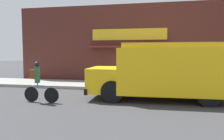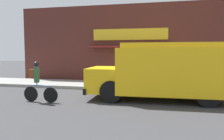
{
  "view_description": "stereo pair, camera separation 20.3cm",
  "coord_description": "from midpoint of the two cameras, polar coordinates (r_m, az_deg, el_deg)",
  "views": [
    {
      "loc": [
        0.73,
        -10.92,
        1.99
      ],
      "look_at": [
        -1.48,
        -0.2,
        1.1
      ],
      "focal_mm": 35.0,
      "sensor_mm": 36.0,
      "label": 1
    },
    {
      "loc": [
        0.93,
        -10.88,
        1.99
      ],
      "look_at": [
        -1.48,
        -0.2,
        1.1
      ],
      "focal_mm": 35.0,
      "sensor_mm": 36.0,
      "label": 2
    }
  ],
  "objects": [
    {
      "name": "ground_plane",
      "position": [
        11.11,
        8.28,
        -5.72
      ],
      "size": [
        70.0,
        70.0,
        0.0
      ],
      "primitive_type": "plane",
      "color": "#38383A"
    },
    {
      "name": "cyclist",
      "position": [
        9.18,
        -18.26,
        -3.04
      ],
      "size": [
        1.5,
        0.2,
        1.62
      ],
      "rotation": [
        0.0,
        0.0,
        -0.03
      ],
      "color": "black",
      "rests_on": "ground_plane"
    },
    {
      "name": "trash_bin",
      "position": [
        12.88,
        8.59,
        -1.8
      ],
      "size": [
        0.61,
        0.61,
        0.78
      ],
      "color": "#38383D",
      "rests_on": "sidewalk"
    },
    {
      "name": "storefront",
      "position": [
        13.99,
        9.26,
        6.77
      ],
      "size": [
        17.2,
        0.77,
        5.04
      ],
      "color": "#4C231E",
      "rests_on": "ground_plane"
    },
    {
      "name": "sidewalk",
      "position": [
        12.39,
        8.76,
        -4.27
      ],
      "size": [
        28.0,
        2.63,
        0.16
      ],
      "color": "gray",
      "rests_on": "ground_plane"
    },
    {
      "name": "school_bus",
      "position": [
        9.3,
        14.16,
        -0.18
      ],
      "size": [
        5.87,
        2.67,
        2.36
      ],
      "rotation": [
        0.0,
        0.0,
        0.03
      ],
      "color": "yellow",
      "rests_on": "ground_plane"
    }
  ]
}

